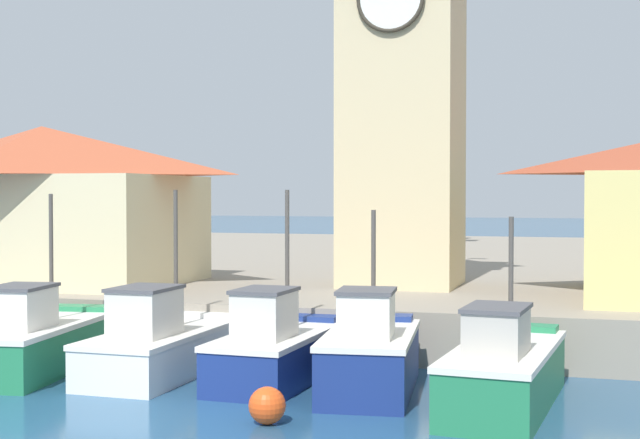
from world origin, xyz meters
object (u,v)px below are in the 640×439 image
object	(u,v)px
fishing_boat_left_outer	(38,341)
fishing_boat_left_inner	(162,344)
clock_tower	(403,59)
fishing_boat_mid_left	(277,349)
fishing_boat_mid_right	(504,370)
mooring_buoy	(267,406)
port_crane_near	(407,98)
fishing_boat_center	(370,355)
warehouse_left	(42,202)

from	to	relation	value
fishing_boat_left_outer	fishing_boat_left_inner	xyz separation A→B (m)	(2.94, 0.56, -0.03)
clock_tower	fishing_boat_mid_left	bearing A→B (deg)	-97.23
fishing_boat_left_outer	fishing_boat_mid_right	size ratio (longest dim) A/B	1.00
fishing_boat_left_outer	clock_tower	xyz separation A→B (m)	(6.84, 9.18, 7.65)
fishing_boat_left_outer	mooring_buoy	size ratio (longest dim) A/B	7.77
fishing_boat_mid_right	clock_tower	distance (m)	12.91
fishing_boat_left_inner	port_crane_near	bearing A→B (deg)	87.68
fishing_boat_center	warehouse_left	bearing A→B (deg)	151.51
fishing_boat_left_inner	fishing_boat_center	bearing A→B (deg)	-4.95
fishing_boat_mid_left	fishing_boat_left_inner	bearing A→B (deg)	-178.96
fishing_boat_mid_left	port_crane_near	bearing A→B (deg)	94.38
fishing_boat_mid_right	warehouse_left	xyz separation A→B (m)	(-15.42, 7.37, 3.19)
fishing_boat_left_outer	fishing_boat_left_inner	bearing A→B (deg)	10.80
port_crane_near	fishing_boat_center	bearing A→B (deg)	-80.50
fishing_boat_mid_right	port_crane_near	distance (m)	27.20
fishing_boat_mid_left	mooring_buoy	bearing A→B (deg)	-73.11
fishing_boat_center	fishing_boat_mid_right	world-z (taller)	fishing_boat_center
fishing_boat_mid_right	mooring_buoy	xyz separation A→B (m)	(-4.00, -2.54, -0.40)
clock_tower	fishing_boat_left_inner	bearing A→B (deg)	-114.35
mooring_buoy	clock_tower	bearing A→B (deg)	89.97
fishing_boat_mid_left	clock_tower	distance (m)	11.55
fishing_boat_left_outer	fishing_boat_center	xyz separation A→B (m)	(8.01, 0.12, 0.06)
fishing_boat_left_inner	fishing_boat_mid_left	bearing A→B (deg)	1.04
warehouse_left	mooring_buoy	world-z (taller)	warehouse_left
fishing_boat_mid_right	warehouse_left	world-z (taller)	warehouse_left
fishing_boat_left_inner	fishing_boat_center	size ratio (longest dim) A/B	1.19
fishing_boat_left_outer	fishing_boat_mid_left	distance (m)	5.78
fishing_boat_left_outer	fishing_boat_center	distance (m)	8.01
warehouse_left	fishing_boat_mid_right	bearing A→B (deg)	-25.55
mooring_buoy	fishing_boat_left_inner	bearing A→B (deg)	137.94
fishing_boat_center	warehouse_left	size ratio (longest dim) A/B	0.44
fishing_boat_left_inner	port_crane_near	world-z (taller)	port_crane_near
fishing_boat_mid_right	mooring_buoy	bearing A→B (deg)	-147.61
fishing_boat_left_inner	fishing_boat_mid_left	world-z (taller)	fishing_boat_left_inner
fishing_boat_left_inner	warehouse_left	world-z (taller)	warehouse_left
warehouse_left	fishing_boat_left_outer	bearing A→B (deg)	-56.64
mooring_buoy	fishing_boat_mid_left	bearing A→B (deg)	106.89
mooring_buoy	fishing_boat_center	bearing A→B (deg)	69.09
fishing_boat_center	mooring_buoy	size ratio (longest dim) A/B	6.32
fishing_boat_left_inner	clock_tower	size ratio (longest dim) A/B	0.35
fishing_boat_left_outer	mooring_buoy	distance (m)	7.46
fishing_boat_mid_right	clock_tower	size ratio (longest dim) A/B	0.35
fishing_boat_left_inner	mooring_buoy	distance (m)	5.26
fishing_boat_center	port_crane_near	bearing A→B (deg)	99.50
warehouse_left	port_crane_near	distance (m)	20.19
fishing_boat_mid_right	mooring_buoy	distance (m)	4.76
fishing_boat_left_outer	fishing_boat_mid_left	xyz separation A→B (m)	(5.75, 0.61, -0.01)
fishing_boat_mid_right	fishing_boat_mid_left	bearing A→B (deg)	168.58
fishing_boat_mid_left	warehouse_left	xyz separation A→B (m)	(-10.33, 6.34, 3.21)
fishing_boat_center	fishing_boat_mid_right	bearing A→B (deg)	-10.75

